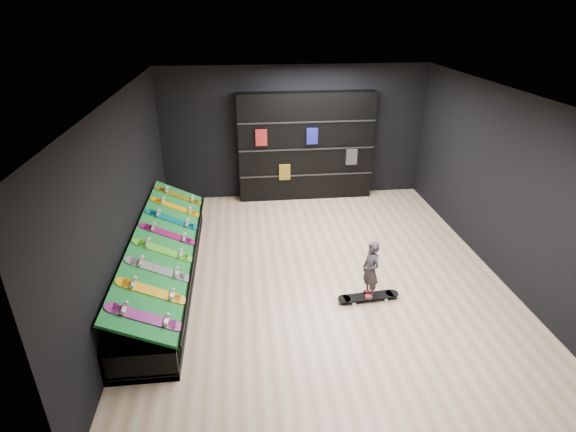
{
  "coord_description": "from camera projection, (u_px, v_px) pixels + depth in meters",
  "views": [
    {
      "loc": [
        -1.22,
        -6.46,
        4.2
      ],
      "look_at": [
        -0.5,
        0.2,
        1.0
      ],
      "focal_mm": 28.0,
      "sensor_mm": 36.0,
      "label": 1
    }
  ],
  "objects": [
    {
      "name": "display_board_6",
      "position": [
        176.0,
        207.0,
        8.38
      ],
      "size": [
        0.93,
        0.22,
        0.5
      ],
      "primitive_type": null,
      "rotation": [
        0.0,
        0.44,
        0.0
      ],
      "color": "yellow",
      "rests_on": "turf_ramp"
    },
    {
      "name": "display_board_7",
      "position": [
        179.0,
        196.0,
        8.86
      ],
      "size": [
        0.93,
        0.22,
        0.5
      ],
      "primitive_type": null,
      "rotation": [
        0.0,
        0.44,
        0.0
      ],
      "color": "yellow",
      "rests_on": "turf_ramp"
    },
    {
      "name": "floor_skateboard",
      "position": [
        368.0,
        298.0,
        6.97
      ],
      "size": [
        0.99,
        0.29,
        0.09
      ],
      "primitive_type": null,
      "rotation": [
        0.0,
        0.0,
        0.08
      ],
      "color": "black",
      "rests_on": "ground"
    },
    {
      "name": "display_board_3",
      "position": [
        163.0,
        250.0,
        6.92
      ],
      "size": [
        0.93,
        0.22,
        0.5
      ],
      "primitive_type": null,
      "rotation": [
        0.0,
        0.44,
        0.0
      ],
      "color": "green",
      "rests_on": "turf_ramp"
    },
    {
      "name": "floor",
      "position": [
        318.0,
        272.0,
        7.72
      ],
      "size": [
        6.0,
        7.0,
        0.01
      ],
      "primitive_type": "cube",
      "color": "beige",
      "rests_on": "ground"
    },
    {
      "name": "display_board_1",
      "position": [
        152.0,
        291.0,
        5.94
      ],
      "size": [
        0.93,
        0.22,
        0.5
      ],
      "primitive_type": null,
      "rotation": [
        0.0,
        0.44,
        0.0
      ],
      "color": "orange",
      "rests_on": "turf_ramp"
    },
    {
      "name": "wall_back",
      "position": [
        294.0,
        133.0,
        10.21
      ],
      "size": [
        6.0,
        0.02,
        3.0
      ],
      "primitive_type": "cube",
      "color": "black",
      "rests_on": "ground"
    },
    {
      "name": "display_board_2",
      "position": [
        158.0,
        269.0,
        6.43
      ],
      "size": [
        0.93,
        0.22,
        0.5
      ],
      "primitive_type": null,
      "rotation": [
        0.0,
        0.44,
        0.0
      ],
      "color": "black",
      "rests_on": "turf_ramp"
    },
    {
      "name": "turf_ramp",
      "position": [
        165.0,
        243.0,
        7.17
      ],
      "size": [
        0.92,
        4.5,
        0.46
      ],
      "primitive_type": "cube",
      "rotation": [
        0.0,
        0.44,
        0.0
      ],
      "color": "#0E5E21",
      "rests_on": "display_rack"
    },
    {
      "name": "display_board_4",
      "position": [
        168.0,
        234.0,
        7.4
      ],
      "size": [
        0.93,
        0.22,
        0.5
      ],
      "primitive_type": null,
      "rotation": [
        0.0,
        0.44,
        0.0
      ],
      "color": "#E5198C",
      "rests_on": "turf_ramp"
    },
    {
      "name": "back_shelving",
      "position": [
        306.0,
        147.0,
        10.2
      ],
      "size": [
        3.06,
        0.36,
        2.45
      ],
      "primitive_type": "cube",
      "color": "black",
      "rests_on": "ground"
    },
    {
      "name": "wall_right",
      "position": [
        501.0,
        184.0,
        7.37
      ],
      "size": [
        0.02,
        7.0,
        3.0
      ],
      "primitive_type": "cube",
      "color": "black",
      "rests_on": "ground"
    },
    {
      "name": "wall_front",
      "position": [
        390.0,
        343.0,
        3.93
      ],
      "size": [
        6.0,
        0.02,
        3.0
      ],
      "primitive_type": "cube",
      "color": "black",
      "rests_on": "ground"
    },
    {
      "name": "wall_left",
      "position": [
        125.0,
        200.0,
        6.78
      ],
      "size": [
        0.02,
        7.0,
        3.0
      ],
      "primitive_type": "cube",
      "color": "black",
      "rests_on": "ground"
    },
    {
      "name": "child",
      "position": [
        370.0,
        280.0,
        6.83
      ],
      "size": [
        0.21,
        0.25,
        0.56
      ],
      "primitive_type": "imported",
      "rotation": [
        0.0,
        0.0,
        -1.27
      ],
      "color": "black",
      "rests_on": "floor_skateboard"
    },
    {
      "name": "display_rack",
      "position": [
        165.0,
        268.0,
        7.36
      ],
      "size": [
        0.9,
        4.5,
        0.5
      ],
      "primitive_type": null,
      "color": "black",
      "rests_on": "ground"
    },
    {
      "name": "display_board_5",
      "position": [
        172.0,
        220.0,
        7.89
      ],
      "size": [
        0.93,
        0.22,
        0.5
      ],
      "primitive_type": null,
      "rotation": [
        0.0,
        0.44,
        0.0
      ],
      "color": "#0C8C99",
      "rests_on": "turf_ramp"
    },
    {
      "name": "display_board_0",
      "position": [
        144.0,
        317.0,
        5.45
      ],
      "size": [
        0.93,
        0.22,
        0.5
      ],
      "primitive_type": null,
      "rotation": [
        0.0,
        0.44,
        0.0
      ],
      "color": "#2626BF",
      "rests_on": "turf_ramp"
    },
    {
      "name": "ceiling",
      "position": [
        324.0,
        95.0,
        6.43
      ],
      "size": [
        6.0,
        7.0,
        0.01
      ],
      "primitive_type": "cube",
      "color": "white",
      "rests_on": "ground"
    }
  ]
}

